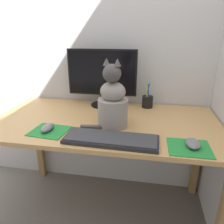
{
  "coord_description": "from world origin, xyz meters",
  "views": [
    {
      "loc": [
        0.26,
        -1.23,
        1.26
      ],
      "look_at": [
        0.07,
        -0.17,
        0.86
      ],
      "focal_mm": 35.0,
      "sensor_mm": 36.0,
      "label": 1
    }
  ],
  "objects_px": {
    "monitor": "(102,76)",
    "keyboard": "(111,139)",
    "cat": "(112,102)",
    "computer_mouse_right": "(193,143)",
    "pen_cup": "(147,101)",
    "computer_mouse_left": "(47,128)"
  },
  "relations": [
    {
      "from": "keyboard",
      "to": "computer_mouse_right",
      "type": "height_order",
      "value": "computer_mouse_right"
    },
    {
      "from": "monitor",
      "to": "pen_cup",
      "type": "relative_size",
      "value": 2.85
    },
    {
      "from": "monitor",
      "to": "pen_cup",
      "type": "bearing_deg",
      "value": 2.73
    },
    {
      "from": "cat",
      "to": "pen_cup",
      "type": "height_order",
      "value": "cat"
    },
    {
      "from": "monitor",
      "to": "computer_mouse_left",
      "type": "height_order",
      "value": "monitor"
    },
    {
      "from": "monitor",
      "to": "keyboard",
      "type": "xyz_separation_m",
      "value": [
        0.16,
        -0.54,
        -0.21
      ]
    },
    {
      "from": "computer_mouse_left",
      "to": "cat",
      "type": "bearing_deg",
      "value": 21.08
    },
    {
      "from": "keyboard",
      "to": "computer_mouse_left",
      "type": "height_order",
      "value": "computer_mouse_left"
    },
    {
      "from": "cat",
      "to": "keyboard",
      "type": "bearing_deg",
      "value": -68.89
    },
    {
      "from": "monitor",
      "to": "cat",
      "type": "bearing_deg",
      "value": -68.69
    },
    {
      "from": "keyboard",
      "to": "computer_mouse_left",
      "type": "relative_size",
      "value": 4.32
    },
    {
      "from": "computer_mouse_right",
      "to": "keyboard",
      "type": "bearing_deg",
      "value": -178.93
    },
    {
      "from": "cat",
      "to": "pen_cup",
      "type": "distance_m",
      "value": 0.42
    },
    {
      "from": "keyboard",
      "to": "computer_mouse_right",
      "type": "distance_m",
      "value": 0.39
    },
    {
      "from": "monitor",
      "to": "cat",
      "type": "xyz_separation_m",
      "value": [
        0.14,
        -0.35,
        -0.08
      ]
    },
    {
      "from": "monitor",
      "to": "computer_mouse_right",
      "type": "relative_size",
      "value": 4.73
    },
    {
      "from": "monitor",
      "to": "computer_mouse_right",
      "type": "height_order",
      "value": "monitor"
    },
    {
      "from": "cat",
      "to": "computer_mouse_right",
      "type": "bearing_deg",
      "value": -9.89
    },
    {
      "from": "monitor",
      "to": "pen_cup",
      "type": "distance_m",
      "value": 0.37
    },
    {
      "from": "computer_mouse_left",
      "to": "computer_mouse_right",
      "type": "height_order",
      "value": "same"
    },
    {
      "from": "keyboard",
      "to": "cat",
      "type": "relative_size",
      "value": 1.23
    },
    {
      "from": "monitor",
      "to": "computer_mouse_right",
      "type": "distance_m",
      "value": 0.79
    }
  ]
}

